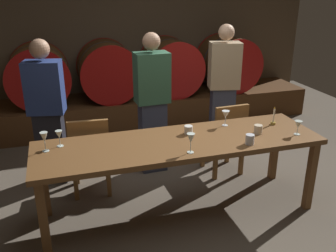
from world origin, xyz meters
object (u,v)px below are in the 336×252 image
guest_left (47,113)px  wine_glass_center (191,139)px  wine_barrel_far_left (39,75)px  wine_glass_left (59,135)px  chair_left (90,152)px  wine_barrel_far_right (228,63)px  cup_left (188,130)px  wine_glass_far_left (44,138)px  wine_glass_right (226,115)px  guest_right (223,89)px  candle_center (273,120)px  chair_right (226,135)px  guest_center (152,104)px  cup_center (250,139)px  wine_barrel_center_left (108,71)px  dining_table (180,148)px  cup_right (258,129)px  wine_barrel_center_right (171,67)px  wine_glass_far_right (298,125)px

guest_left → wine_glass_center: guest_left is taller
wine_barrel_far_left → wine_glass_left: bearing=-85.0°
chair_left → wine_barrel_far_left: bearing=-70.6°
wine_barrel_far_right → wine_glass_left: bearing=-139.6°
cup_left → wine_glass_far_left: bearing=-179.7°
wine_glass_right → guest_right: bearing=66.2°
candle_center → wine_glass_center: candle_center is taller
wine_barrel_far_right → chair_right: size_ratio=1.00×
wine_barrel_far_left → guest_center: size_ratio=0.54×
wine_glass_right → chair_left: bearing=164.7°
wine_glass_left → cup_center: 1.71m
guest_center → wine_glass_right: bearing=127.1°
wine_barrel_center_left → candle_center: 2.79m
dining_table → wine_glass_right: bearing=22.0°
chair_right → wine_glass_center: bearing=45.7°
candle_center → wine_glass_right: size_ratio=1.23×
cup_right → wine_barrel_far_left: bearing=128.1°
wine_barrel_far_right → dining_table: 3.09m
guest_center → chair_right: bearing=154.0°
wine_barrel_center_left → wine_glass_center: wine_barrel_center_left is taller
guest_left → guest_right: bearing=-162.6°
dining_table → wine_glass_right: wine_glass_right is taller
wine_barrel_far_left → wine_glass_left: 2.38m
wine_barrel_center_left → wine_glass_far_left: size_ratio=4.98×
guest_left → cup_right: 2.23m
wine_barrel_far_left → wine_barrel_center_right: 1.99m
wine_barrel_far_left → wine_glass_right: 2.97m
chair_left → cup_right: 1.73m
wine_barrel_center_right → candle_center: (0.34, -2.45, -0.06)m
guest_left → wine_glass_left: 0.83m
chair_left → wine_glass_center: 1.24m
wine_barrel_far_left → guest_right: bearing=-30.6°
guest_center → guest_right: (1.02, 0.27, 0.01)m
guest_center → cup_right: bearing=126.4°
cup_left → cup_center: size_ratio=0.87×
dining_table → candle_center: bearing=6.0°
guest_center → candle_center: size_ratio=8.41×
wine_barrel_far_right → wine_glass_left: 3.65m
wine_glass_left → guest_center: bearing=35.4°
wine_barrel_center_right → wine_glass_left: size_ratio=5.86×
wine_barrel_center_right → cup_center: size_ratio=9.46×
wine_barrel_far_right → guest_right: bearing=-117.8°
wine_barrel_far_right → wine_glass_center: (-1.71, -2.83, 0.02)m
wine_barrel_far_left → candle_center: 3.38m
cup_left → guest_center: bearing=100.2°
chair_left → wine_glass_center: bearing=137.5°
wine_glass_center → cup_left: (0.13, 0.40, -0.09)m
wine_barrel_far_left → wine_glass_far_right: (2.41, -2.76, -0.01)m
chair_right → candle_center: 0.65m
wine_glass_center → wine_glass_right: wine_glass_center is taller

